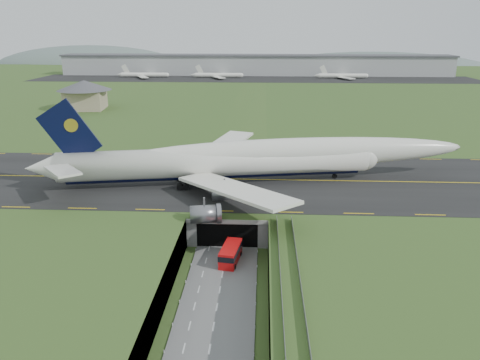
{
  "coord_description": "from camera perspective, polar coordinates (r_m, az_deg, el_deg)",
  "views": [
    {
      "loc": [
        6.74,
        -75.41,
        41.34
      ],
      "look_at": [
        1.91,
        20.0,
        10.19
      ],
      "focal_mm": 35.0,
      "sensor_mm": 36.0,
      "label": 1
    }
  ],
  "objects": [
    {
      "name": "jumbo_jet",
      "position": [
        110.33,
        1.05,
        2.54
      ],
      "size": [
        103.41,
        64.17,
        21.58
      ],
      "rotation": [
        0.0,
        0.0,
        0.18
      ],
      "color": "white",
      "rests_on": "ground"
    },
    {
      "name": "guideway",
      "position": [
        66.97,
        6.29,
        -14.6
      ],
      "size": [
        3.0,
        53.0,
        7.05
      ],
      "color": "#A8A8A3",
      "rests_on": "ground"
    },
    {
      "name": "tunnel_portal",
      "position": [
        99.88,
        -1.19,
        -4.31
      ],
      "size": [
        17.0,
        22.3,
        6.0
      ],
      "color": "gray",
      "rests_on": "ground"
    },
    {
      "name": "ground",
      "position": [
        86.26,
        -1.97,
        -10.59
      ],
      "size": [
        900.0,
        900.0,
        0.0
      ],
      "primitive_type": "plane",
      "color": "#315321",
      "rests_on": "ground"
    },
    {
      "name": "distant_hills",
      "position": [
        510.7,
        9.61,
        12.72
      ],
      "size": [
        700.0,
        91.0,
        60.0
      ],
      "color": "slate",
      "rests_on": "ground"
    },
    {
      "name": "shuttle_tram",
      "position": [
        87.18,
        -1.16,
        -8.97
      ],
      "size": [
        4.05,
        8.1,
        3.16
      ],
      "rotation": [
        0.0,
        0.0,
        -0.15
      ],
      "color": "red",
      "rests_on": "ground"
    },
    {
      "name": "taxiway",
      "position": [
        114.19,
        -0.63,
        0.08
      ],
      "size": [
        800.0,
        44.0,
        0.18
      ],
      "primitive_type": "cube",
      "color": "black",
      "rests_on": "airfield_deck"
    },
    {
      "name": "airfield_deck",
      "position": [
        84.86,
        -2.0,
        -8.81
      ],
      "size": [
        800.0,
        800.0,
        6.0
      ],
      "primitive_type": "cube",
      "color": "gray",
      "rests_on": "ground"
    },
    {
      "name": "cargo_terminal",
      "position": [
        375.88,
        1.9,
        13.87
      ],
      "size": [
        320.0,
        67.0,
        15.6
      ],
      "color": "#B2B2B2",
      "rests_on": "ground"
    },
    {
      "name": "service_building",
      "position": [
        225.4,
        -18.4,
        10.12
      ],
      "size": [
        26.51,
        26.51,
        13.04
      ],
      "rotation": [
        0.0,
        0.0,
        0.12
      ],
      "color": "tan",
      "rests_on": "ground"
    },
    {
      "name": "trench_road",
      "position": [
        79.73,
        -2.44,
        -13.1
      ],
      "size": [
        12.0,
        75.0,
        0.2
      ],
      "primitive_type": "cube",
      "color": "slate",
      "rests_on": "ground"
    }
  ]
}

